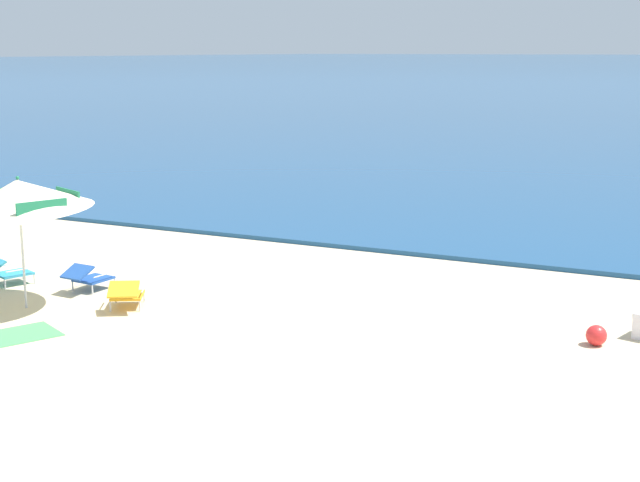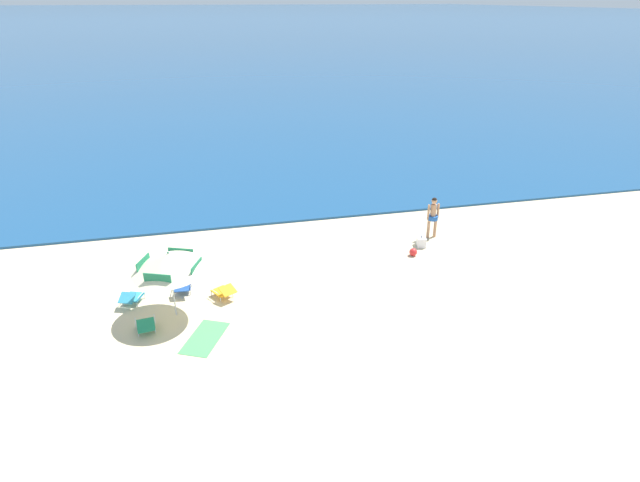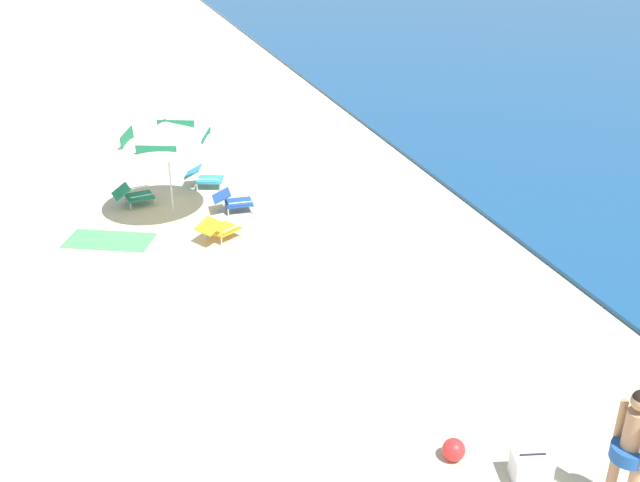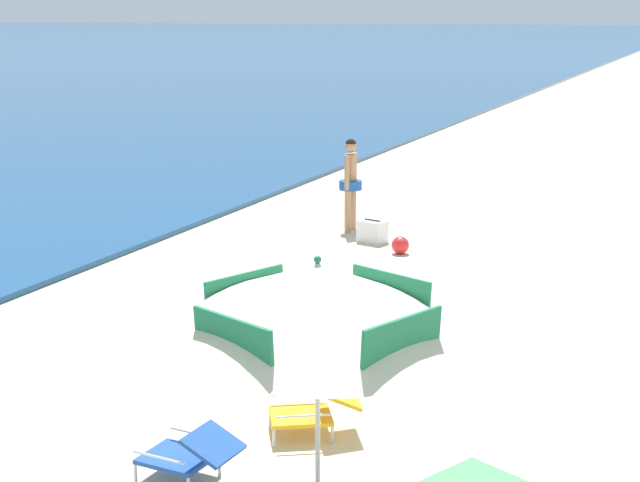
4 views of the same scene
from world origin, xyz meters
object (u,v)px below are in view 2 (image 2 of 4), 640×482
lounge_chair_under_umbrella (131,297)px  cooler_box (421,242)px  beach_umbrella_striped_main (169,261)px  beach_ball (413,252)px  lounge_chair_spare_folded (224,291)px  beach_towel (205,338)px  person_standing_near_shore (433,215)px  lounge_chair_beside_umbrella (146,324)px  lounge_chair_facing_sea (183,286)px

lounge_chair_under_umbrella → cooler_box: lounge_chair_under_umbrella is taller
beach_umbrella_striped_main → beach_ball: size_ratio=11.04×
lounge_chair_spare_folded → cooler_box: size_ratio=1.79×
beach_towel → person_standing_near_shore: bearing=28.3°
lounge_chair_spare_folded → beach_ball: lounge_chair_spare_folded is taller
beach_umbrella_striped_main → cooler_box: bearing=17.0°
beach_towel → lounge_chair_spare_folded: bearing=71.5°
person_standing_near_shore → beach_ball: person_standing_near_shore is taller
lounge_chair_under_umbrella → cooler_box: (11.12, 1.96, -0.07)m
lounge_chair_beside_umbrella → lounge_chair_under_umbrella: bearing=107.6°
beach_umbrella_striped_main → lounge_chair_spare_folded: size_ratio=3.35×
person_standing_near_shore → cooler_box: size_ratio=3.12×
beach_umbrella_striped_main → cooler_box: size_ratio=6.01×
lounge_chair_beside_umbrella → person_standing_near_shore: (11.33, 4.46, 0.76)m
beach_umbrella_striped_main → lounge_chair_beside_umbrella: 2.02m
lounge_chair_facing_sea → beach_ball: (8.82, 0.89, -0.12)m
beach_towel → cooler_box: bearing=26.7°
lounge_chair_facing_sea → beach_towel: lounge_chair_facing_sea is taller
person_standing_near_shore → beach_towel: size_ratio=0.99×
lounge_chair_under_umbrella → beach_ball: bearing=6.6°
lounge_chair_beside_umbrella → beach_umbrella_striped_main: bearing=41.7°
beach_umbrella_striped_main → beach_ball: bearing=13.7°
lounge_chair_under_umbrella → beach_ball: lounge_chair_under_umbrella is taller
lounge_chair_under_umbrella → person_standing_near_shore: person_standing_near_shore is taller
beach_umbrella_striped_main → person_standing_near_shore: size_ratio=1.92×
beach_umbrella_striped_main → lounge_chair_facing_sea: 2.13m
person_standing_near_shore → cooler_box: 1.34m
beach_towel → beach_ball: bearing=24.3°
lounge_chair_beside_umbrella → lounge_chair_facing_sea: bearing=62.5°
lounge_chair_facing_sea → person_standing_near_shore: bearing=13.0°
beach_ball → beach_towel: bearing=-155.7°
beach_ball → beach_umbrella_striped_main: bearing=-166.3°
beach_umbrella_striped_main → lounge_chair_under_umbrella: bearing=145.1°
cooler_box → lounge_chair_spare_folded: bearing=-164.4°
lounge_chair_beside_umbrella → cooler_box: (10.56, 3.73, -0.07)m
lounge_chair_beside_umbrella → beach_towel: (1.71, -0.73, -0.26)m
lounge_chair_beside_umbrella → lounge_chair_spare_folded: (2.44, 1.47, 0.00)m
beach_umbrella_striped_main → lounge_chair_facing_sea: beach_umbrella_striped_main is taller
lounge_chair_facing_sea → lounge_chair_spare_folded: (1.35, -0.63, 0.00)m
beach_umbrella_striped_main → lounge_chair_under_umbrella: (-1.43, 1.00, -1.65)m
lounge_chair_under_umbrella → lounge_chair_spare_folded: size_ratio=1.00×
beach_umbrella_striped_main → lounge_chair_facing_sea: bearing=80.3°
lounge_chair_beside_umbrella → beach_ball: size_ratio=3.09×
lounge_chair_under_umbrella → beach_ball: (10.47, 1.22, -0.12)m
cooler_box → lounge_chair_beside_umbrella: bearing=-160.6°
lounge_chair_beside_umbrella → cooler_box: lounge_chair_beside_umbrella is taller
lounge_chair_beside_umbrella → lounge_chair_facing_sea: 2.36m
lounge_chair_spare_folded → cooler_box: 8.43m
lounge_chair_under_umbrella → lounge_chair_beside_umbrella: (0.56, -1.77, -0.00)m
beach_umbrella_striped_main → lounge_chair_spare_folded: beach_umbrella_striped_main is taller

